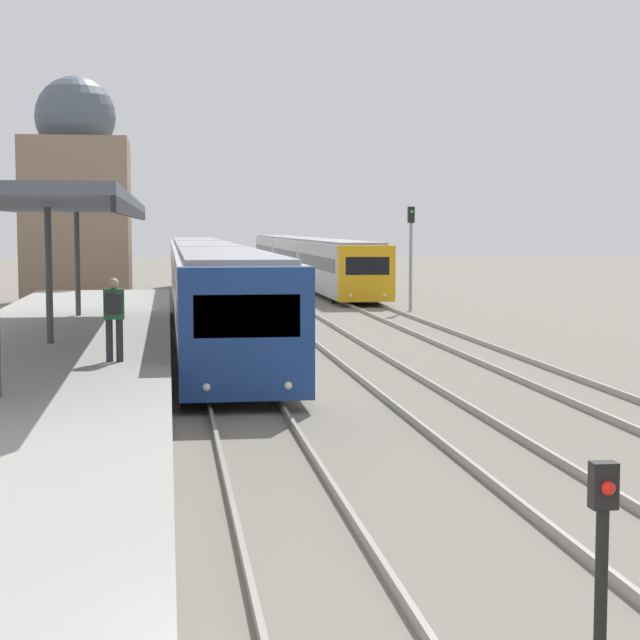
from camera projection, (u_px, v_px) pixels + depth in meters
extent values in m
cube|color=#4C515B|center=(47.00, 203.00, 24.30)|extent=(4.00, 19.56, 0.20)
cube|color=black|center=(135.00, 213.00, 24.59)|extent=(0.08, 19.56, 0.24)
cylinder|color=#47474C|center=(49.00, 276.00, 24.44)|extent=(0.16, 0.16, 3.12)
cylinder|color=#47474C|center=(77.00, 264.00, 32.16)|extent=(0.16, 0.16, 3.12)
cylinder|color=#2D2D33|center=(109.00, 341.00, 21.17)|extent=(0.14, 0.14, 0.85)
cylinder|color=#2D2D33|center=(120.00, 340.00, 21.20)|extent=(0.14, 0.14, 0.85)
cube|color=#2D6638|center=(114.00, 304.00, 21.12)|extent=(0.40, 0.22, 0.60)
sphere|color=tan|center=(114.00, 284.00, 21.09)|extent=(0.22, 0.22, 0.22)
cube|color=#232328|center=(113.00, 304.00, 20.92)|extent=(0.30, 0.18, 0.40)
cube|color=navy|center=(246.00, 333.00, 20.97)|extent=(2.65, 0.70, 2.61)
cube|color=black|center=(247.00, 316.00, 20.61)|extent=(2.07, 0.04, 0.84)
sphere|color=#EFEACC|center=(206.00, 387.00, 20.61)|extent=(0.16, 0.16, 0.16)
sphere|color=#EFEACC|center=(288.00, 386.00, 20.83)|extent=(0.16, 0.16, 0.16)
cube|color=silver|center=(225.00, 305.00, 28.67)|extent=(2.65, 14.91, 2.61)
cube|color=gray|center=(225.00, 254.00, 28.55)|extent=(2.33, 14.61, 0.12)
cube|color=black|center=(225.00, 294.00, 28.64)|extent=(2.67, 13.71, 0.68)
cylinder|color=black|center=(186.00, 375.00, 23.84)|extent=(0.12, 0.70, 0.70)
cylinder|color=black|center=(287.00, 374.00, 24.15)|extent=(0.12, 0.70, 0.70)
cylinder|color=black|center=(181.00, 333.00, 33.39)|extent=(0.12, 0.70, 0.70)
cylinder|color=black|center=(253.00, 332.00, 33.71)|extent=(0.12, 0.70, 0.70)
cube|color=silver|center=(205.00, 278.00, 43.71)|extent=(2.65, 14.91, 2.61)
cube|color=gray|center=(205.00, 244.00, 43.59)|extent=(2.33, 14.61, 0.12)
cube|color=black|center=(205.00, 271.00, 43.69)|extent=(2.67, 13.71, 0.68)
cylinder|color=black|center=(179.00, 318.00, 38.88)|extent=(0.12, 0.70, 0.70)
cylinder|color=black|center=(241.00, 317.00, 39.20)|extent=(0.12, 0.70, 0.70)
cylinder|color=black|center=(177.00, 300.00, 48.44)|extent=(0.12, 0.70, 0.70)
cylinder|color=black|center=(227.00, 299.00, 48.75)|extent=(0.12, 0.70, 0.70)
cube|color=silver|center=(196.00, 265.00, 58.76)|extent=(2.65, 14.91, 2.61)
cube|color=gray|center=(195.00, 240.00, 58.64)|extent=(2.33, 14.61, 0.12)
cube|color=black|center=(196.00, 259.00, 58.73)|extent=(2.67, 13.71, 0.68)
cylinder|color=black|center=(176.00, 292.00, 53.93)|extent=(0.12, 0.70, 0.70)
cylinder|color=black|center=(221.00, 292.00, 54.25)|extent=(0.12, 0.70, 0.70)
cylinder|color=black|center=(175.00, 282.00, 63.49)|extent=(0.12, 0.70, 0.70)
cylinder|color=black|center=(213.00, 282.00, 63.80)|extent=(0.12, 0.70, 0.70)
cube|color=gold|center=(366.00, 274.00, 48.39)|extent=(2.57, 0.70, 2.54)
cube|color=black|center=(368.00, 266.00, 48.04)|extent=(2.01, 0.04, 0.81)
sphere|color=#EFEACC|center=(351.00, 296.00, 48.04)|extent=(0.16, 0.16, 0.16)
sphere|color=#EFEACC|center=(384.00, 295.00, 48.25)|extent=(0.16, 0.16, 0.16)
cube|color=#B7B7BC|center=(339.00, 267.00, 56.06)|extent=(2.57, 14.85, 2.54)
cube|color=gray|center=(339.00, 242.00, 55.94)|extent=(2.27, 14.55, 0.12)
cube|color=black|center=(339.00, 262.00, 56.04)|extent=(2.59, 13.66, 0.66)
cylinder|color=black|center=(332.00, 296.00, 51.25)|extent=(0.12, 0.70, 0.70)
cylinder|color=black|center=(377.00, 295.00, 51.56)|extent=(0.12, 0.70, 0.70)
cylinder|color=black|center=(307.00, 285.00, 60.77)|extent=(0.12, 0.70, 0.70)
cylinder|color=black|center=(345.00, 285.00, 61.08)|extent=(0.12, 0.70, 0.70)
cube|color=#B7B7BC|center=(303.00, 259.00, 71.05)|extent=(2.57, 14.85, 2.54)
cube|color=gray|center=(303.00, 239.00, 70.93)|extent=(2.27, 14.55, 0.12)
cube|color=black|center=(303.00, 254.00, 71.02)|extent=(2.59, 13.66, 0.66)
cylinder|color=black|center=(295.00, 280.00, 66.24)|extent=(0.12, 0.70, 0.70)
cylinder|color=black|center=(330.00, 280.00, 66.55)|extent=(0.12, 0.70, 0.70)
cylinder|color=black|center=(279.00, 273.00, 75.76)|extent=(0.12, 0.70, 0.70)
cylinder|color=black|center=(310.00, 273.00, 76.06)|extent=(0.12, 0.70, 0.70)
cube|color=#B7B7BC|center=(279.00, 253.00, 86.04)|extent=(2.57, 14.85, 2.54)
cube|color=gray|center=(279.00, 236.00, 85.92)|extent=(2.27, 14.55, 0.12)
cube|color=black|center=(279.00, 250.00, 86.01)|extent=(2.59, 13.66, 0.66)
cylinder|color=black|center=(272.00, 270.00, 81.23)|extent=(0.12, 0.70, 0.70)
cylinder|color=black|center=(300.00, 270.00, 81.53)|extent=(0.12, 0.70, 0.70)
cylinder|color=black|center=(261.00, 266.00, 90.74)|extent=(0.12, 0.70, 0.70)
cylinder|color=black|center=(286.00, 266.00, 91.05)|extent=(0.12, 0.70, 0.70)
cylinder|color=black|center=(601.00, 606.00, 8.20)|extent=(0.10, 0.10, 1.52)
cube|color=black|center=(603.00, 485.00, 8.12)|extent=(0.20, 0.14, 0.36)
sphere|color=red|center=(608.00, 488.00, 8.03)|extent=(0.11, 0.11, 0.11)
cylinder|color=gray|center=(411.00, 259.00, 46.32)|extent=(0.14, 0.14, 4.53)
cube|color=black|center=(411.00, 215.00, 46.16)|extent=(0.28, 0.20, 0.70)
sphere|color=green|center=(412.00, 211.00, 46.03)|extent=(0.14, 0.14, 0.14)
cube|color=#89705B|center=(77.00, 222.00, 50.97)|extent=(4.94, 4.94, 7.81)
sphere|color=#4C5666|center=(75.00, 117.00, 50.54)|extent=(3.80, 3.80, 3.80)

